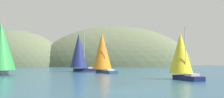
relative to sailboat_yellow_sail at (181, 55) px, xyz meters
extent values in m
plane|color=navy|center=(-10.11, -16.00, -3.80)|extent=(360.00, 360.00, 0.00)
ellipsoid|color=#5B6647|center=(-65.11, 119.00, -3.80)|extent=(59.84, 44.00, 42.13)
ellipsoid|color=#5B6647|center=(-5.11, 119.00, -3.80)|extent=(89.99, 44.00, 47.25)
cube|color=#191E4C|center=(0.40, -1.83, -3.46)|extent=(3.14, 6.75, 0.68)
cube|color=beige|center=(0.65, -2.98, -2.94)|extent=(1.77, 2.33, 0.36)
cylinder|color=#B2B2B7|center=(0.26, -1.19, 0.60)|extent=(0.14, 0.14, 7.43)
cone|color=yellow|center=(-0.05, 0.21, 0.35)|extent=(4.38, 4.38, 6.34)
cube|color=navy|center=(-11.53, 23.49, -3.47)|extent=(5.23, 8.12, 0.65)
cube|color=beige|center=(-10.94, 22.19, -2.97)|extent=(2.53, 2.99, 0.36)
cylinder|color=#B2B2B7|center=(-11.86, 24.21, 2.40)|extent=(0.14, 0.14, 11.11)
cone|color=orange|center=(-12.58, 25.81, 1.66)|extent=(6.36, 6.36, 9.02)
cube|color=#191E4C|center=(-16.90, 35.04, -3.38)|extent=(7.79, 4.01, 0.84)
cube|color=beige|center=(-15.60, 35.40, -2.78)|extent=(2.74, 2.15, 0.36)
cylinder|color=#B2B2B7|center=(-17.63, 34.84, 2.14)|extent=(0.14, 0.14, 10.19)
cone|color=navy|center=(-19.22, 34.39, 2.13)|extent=(5.71, 5.71, 9.56)
cone|color=green|center=(-33.55, 15.03, 2.21)|extent=(8.15, 8.15, 9.88)
camera|label=1|loc=(-12.10, -42.47, -1.04)|focal=44.00mm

